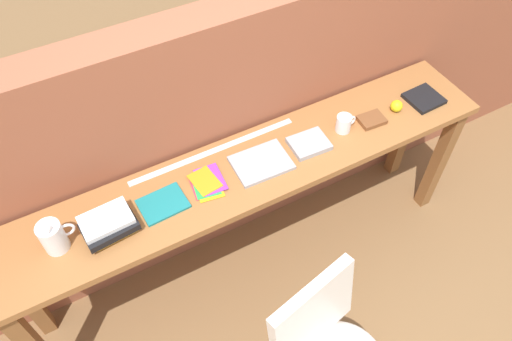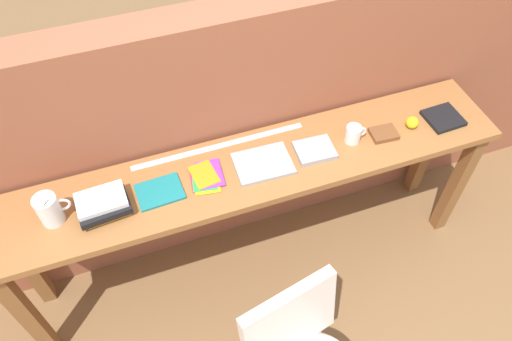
{
  "view_description": "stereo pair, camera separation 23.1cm",
  "coord_description": "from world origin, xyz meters",
  "px_view_note": "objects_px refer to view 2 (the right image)",
  "views": [
    {
      "loc": [
        -0.7,
        -1.04,
        2.69
      ],
      "look_at": [
        0.0,
        0.25,
        0.9
      ],
      "focal_mm": 35.0,
      "sensor_mm": 36.0,
      "label": 1
    },
    {
      "loc": [
        -0.49,
        -1.13,
        2.69
      ],
      "look_at": [
        0.0,
        0.25,
        0.9
      ],
      "focal_mm": 35.0,
      "sensor_mm": 36.0,
      "label": 2
    }
  ],
  "objects_px": {
    "pitcher_white": "(49,209)",
    "mug": "(354,134)",
    "book_stack_leftmost": "(103,205)",
    "magazine_cycling": "(160,192)",
    "book_repair_rightmost": "(443,118)",
    "book_open_centre": "(263,164)",
    "pamphlet_pile_colourful": "(206,177)",
    "leather_journal_brown": "(384,134)",
    "sports_ball_small": "(412,122)"
  },
  "relations": [
    {
      "from": "pitcher_white",
      "to": "mug",
      "type": "height_order",
      "value": "pitcher_white"
    },
    {
      "from": "book_stack_leftmost",
      "to": "leather_journal_brown",
      "type": "distance_m",
      "value": 1.38
    },
    {
      "from": "sports_ball_small",
      "to": "book_repair_rightmost",
      "type": "relative_size",
      "value": 0.36
    },
    {
      "from": "magazine_cycling",
      "to": "sports_ball_small",
      "type": "relative_size",
      "value": 3.27
    },
    {
      "from": "pitcher_white",
      "to": "sports_ball_small",
      "type": "height_order",
      "value": "pitcher_white"
    },
    {
      "from": "book_stack_leftmost",
      "to": "leather_journal_brown",
      "type": "relative_size",
      "value": 1.8
    },
    {
      "from": "pamphlet_pile_colourful",
      "to": "mug",
      "type": "height_order",
      "value": "mug"
    },
    {
      "from": "book_open_centre",
      "to": "sports_ball_small",
      "type": "relative_size",
      "value": 4.27
    },
    {
      "from": "book_repair_rightmost",
      "to": "pitcher_white",
      "type": "bearing_deg",
      "value": 176.86
    },
    {
      "from": "mug",
      "to": "leather_journal_brown",
      "type": "relative_size",
      "value": 0.85
    },
    {
      "from": "book_stack_leftmost",
      "to": "pamphlet_pile_colourful",
      "type": "bearing_deg",
      "value": 4.03
    },
    {
      "from": "sports_ball_small",
      "to": "pamphlet_pile_colourful",
      "type": "bearing_deg",
      "value": 178.45
    },
    {
      "from": "pitcher_white",
      "to": "leather_journal_brown",
      "type": "xyz_separation_m",
      "value": [
        1.59,
        -0.03,
        -0.07
      ]
    },
    {
      "from": "pamphlet_pile_colourful",
      "to": "mug",
      "type": "distance_m",
      "value": 0.75
    },
    {
      "from": "magazine_cycling",
      "to": "leather_journal_brown",
      "type": "relative_size",
      "value": 1.58
    },
    {
      "from": "magazine_cycling",
      "to": "pitcher_white",
      "type": "bearing_deg",
      "value": 176.22
    },
    {
      "from": "sports_ball_small",
      "to": "book_repair_rightmost",
      "type": "height_order",
      "value": "sports_ball_small"
    },
    {
      "from": "book_open_centre",
      "to": "book_repair_rightmost",
      "type": "height_order",
      "value": "book_repair_rightmost"
    },
    {
      "from": "pitcher_white",
      "to": "book_stack_leftmost",
      "type": "distance_m",
      "value": 0.22
    },
    {
      "from": "mug",
      "to": "book_repair_rightmost",
      "type": "bearing_deg",
      "value": -2.79
    },
    {
      "from": "pitcher_white",
      "to": "book_stack_leftmost",
      "type": "xyz_separation_m",
      "value": [
        0.22,
        -0.03,
        -0.03
      ]
    },
    {
      "from": "magazine_cycling",
      "to": "leather_journal_brown",
      "type": "height_order",
      "value": "leather_journal_brown"
    },
    {
      "from": "mug",
      "to": "sports_ball_small",
      "type": "distance_m",
      "value": 0.32
    },
    {
      "from": "book_repair_rightmost",
      "to": "mug",
      "type": "bearing_deg",
      "value": 175.04
    },
    {
      "from": "pamphlet_pile_colourful",
      "to": "book_stack_leftmost",
      "type": "bearing_deg",
      "value": -175.97
    },
    {
      "from": "leather_journal_brown",
      "to": "mug",
      "type": "bearing_deg",
      "value": 176.61
    },
    {
      "from": "leather_journal_brown",
      "to": "book_repair_rightmost",
      "type": "relative_size",
      "value": 0.74
    },
    {
      "from": "book_stack_leftmost",
      "to": "sports_ball_small",
      "type": "distance_m",
      "value": 1.54
    },
    {
      "from": "pamphlet_pile_colourful",
      "to": "book_open_centre",
      "type": "xyz_separation_m",
      "value": [
        0.28,
        -0.01,
        0.0
      ]
    },
    {
      "from": "pitcher_white",
      "to": "pamphlet_pile_colourful",
      "type": "relative_size",
      "value": 0.91
    },
    {
      "from": "book_stack_leftmost",
      "to": "magazine_cycling",
      "type": "distance_m",
      "value": 0.25
    },
    {
      "from": "book_stack_leftmost",
      "to": "magazine_cycling",
      "type": "xyz_separation_m",
      "value": [
        0.25,
        0.02,
        -0.04
      ]
    },
    {
      "from": "book_open_centre",
      "to": "leather_journal_brown",
      "type": "distance_m",
      "value": 0.63
    },
    {
      "from": "book_open_centre",
      "to": "mug",
      "type": "height_order",
      "value": "mug"
    },
    {
      "from": "mug",
      "to": "magazine_cycling",
      "type": "bearing_deg",
      "value": 179.98
    },
    {
      "from": "pamphlet_pile_colourful",
      "to": "book_open_centre",
      "type": "bearing_deg",
      "value": -3.09
    },
    {
      "from": "book_stack_leftmost",
      "to": "mug",
      "type": "relative_size",
      "value": 2.13
    },
    {
      "from": "pitcher_white",
      "to": "pamphlet_pile_colourful",
      "type": "height_order",
      "value": "pitcher_white"
    },
    {
      "from": "pitcher_white",
      "to": "leather_journal_brown",
      "type": "relative_size",
      "value": 1.41
    },
    {
      "from": "book_stack_leftmost",
      "to": "mug",
      "type": "xyz_separation_m",
      "value": [
        1.22,
        0.02,
        0.0
      ]
    },
    {
      "from": "leather_journal_brown",
      "to": "book_stack_leftmost",
      "type": "bearing_deg",
      "value": -175.9
    },
    {
      "from": "magazine_cycling",
      "to": "mug",
      "type": "distance_m",
      "value": 0.97
    },
    {
      "from": "book_repair_rightmost",
      "to": "leather_journal_brown",
      "type": "bearing_deg",
      "value": 177.29
    },
    {
      "from": "pamphlet_pile_colourful",
      "to": "sports_ball_small",
      "type": "relative_size",
      "value": 3.22
    },
    {
      "from": "leather_journal_brown",
      "to": "pitcher_white",
      "type": "bearing_deg",
      "value": -176.91
    },
    {
      "from": "magazine_cycling",
      "to": "book_open_centre",
      "type": "height_order",
      "value": "book_open_centre"
    },
    {
      "from": "book_stack_leftmost",
      "to": "pamphlet_pile_colourful",
      "type": "xyz_separation_m",
      "value": [
        0.47,
        0.03,
        -0.04
      ]
    },
    {
      "from": "pitcher_white",
      "to": "leather_journal_brown",
      "type": "height_order",
      "value": "pitcher_white"
    },
    {
      "from": "book_open_centre",
      "to": "book_stack_leftmost",
      "type": "bearing_deg",
      "value": -176.45
    },
    {
      "from": "pitcher_white",
      "to": "mug",
      "type": "distance_m",
      "value": 1.43
    }
  ]
}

